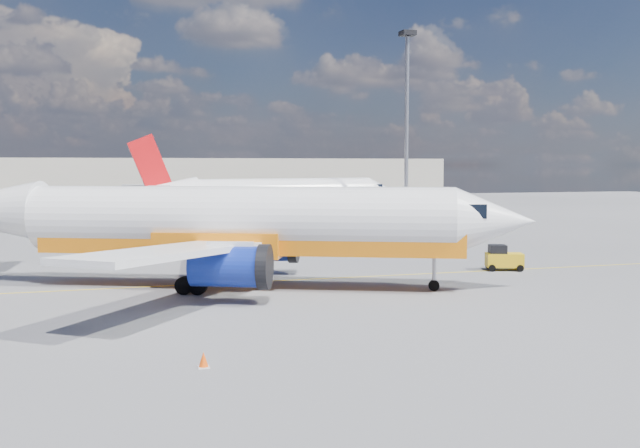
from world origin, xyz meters
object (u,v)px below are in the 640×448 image
object	(u,v)px
main_jet	(221,223)
traffic_cone	(204,360)
second_jet	(279,195)
gse_tug	(503,258)

from	to	relation	value
main_jet	traffic_cone	world-z (taller)	main_jet
second_jet	gse_tug	bearing A→B (deg)	-93.44
second_jet	gse_tug	size ratio (longest dim) A/B	12.85
gse_tug	traffic_cone	distance (m)	27.99
gse_tug	traffic_cone	xyz separation A→B (m)	(-22.00, -17.30, -0.53)
main_jet	second_jet	bearing A→B (deg)	95.44
main_jet	gse_tug	size ratio (longest dim) A/B	13.44
traffic_cone	second_jet	bearing A→B (deg)	74.34
second_jet	traffic_cone	size ratio (longest dim) A/B	62.04
gse_tug	traffic_cone	world-z (taller)	gse_tug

